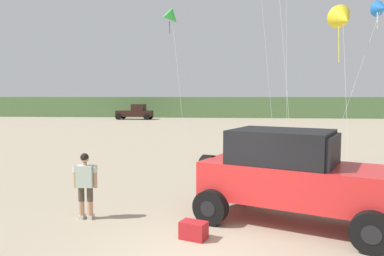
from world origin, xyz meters
name	(u,v)px	position (x,y,z in m)	size (l,w,h in m)	color
ground_plane	(200,255)	(0.00, 0.00, 0.00)	(220.00, 220.00, 0.00)	tan
dune_ridge	(201,107)	(-3.29, 49.14, 1.44)	(90.00, 7.40, 2.88)	#567A47
jeep	(292,174)	(2.08, 2.04, 1.20)	(5.00, 3.90, 2.26)	red
person_watching	(85,182)	(-2.99, 1.88, 0.94)	(0.62, 0.31, 1.67)	tan
cooler_box	(194,230)	(-0.19, 0.81, 0.19)	(0.56, 0.36, 0.38)	#B21E23
distant_pickup	(136,112)	(-11.31, 41.28, 0.94)	(4.66, 2.51, 1.98)	black
kite_purple_stunt	(172,18)	(-2.54, 14.08, 7.38)	(1.78, 4.19, 7.94)	green
kite_blue_swept	(343,19)	(5.95, 11.74, 6.70)	(1.54, 4.29, 7.50)	yellow
kite_yellow_diamond	(381,9)	(8.02, 12.70, 7.34)	(3.54, 2.80, 7.84)	blue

